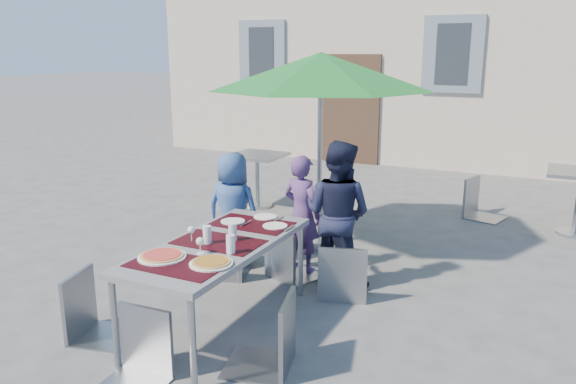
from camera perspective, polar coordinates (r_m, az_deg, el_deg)
The scene contains 20 objects.
ground at distance 4.53m, azimuth -3.09°, elevation -15.79°, with size 90.00×90.00×0.00m, color #49494C.
dining_table at distance 4.63m, azimuth -7.06°, elevation -5.72°, with size 0.80×1.85×0.76m.
pizza_near_left at distance 4.33m, azimuth -12.68°, elevation -6.36°, with size 0.36×0.36×0.03m.
pizza_near_right at distance 4.14m, azimuth -7.83°, elevation -7.11°, with size 0.32×0.32×0.03m.
glassware at distance 4.50m, azimuth -7.14°, elevation -4.54°, with size 0.50×0.43×0.15m.
place_settings at distance 5.10m, azimuth -3.06°, elevation -2.98°, with size 0.67×0.48×0.01m.
child_0 at distance 6.01m, azimuth -5.61°, elevation -1.77°, with size 0.61×0.39×1.24m, color #355492.
child_1 at distance 5.83m, azimuth 1.42°, elevation -2.21°, with size 0.45×0.30×1.24m, color #563771.
child_2 at distance 5.46m, azimuth 5.05°, elevation -2.27°, with size 0.70×0.40×1.45m, color #181B35.
chair_0 at distance 5.67m, azimuth -6.52°, elevation -3.78°, with size 0.50×0.51×0.90m.
chair_1 at distance 5.59m, azimuth -0.02°, elevation -3.12°, with size 0.60×0.60×1.02m.
chair_2 at distance 5.18m, azimuth 5.68°, elevation -4.67°, with size 0.56×0.57×1.01m.
chair_3 at distance 4.75m, azimuth -19.69°, elevation -7.16°, with size 0.55×0.55×1.02m.
chair_4 at distance 4.03m, azimuth -1.62°, elevation -9.76°, with size 0.58×0.58×1.06m.
chair_5 at distance 4.03m, azimuth -15.40°, elevation -10.97°, with size 0.46×0.46×0.99m.
patio_umbrella at distance 6.41m, azimuth 3.35°, elevation 12.03°, with size 2.58×2.58×2.25m.
cafe_table_0 at distance 8.29m, azimuth -3.14°, elevation 2.29°, with size 0.74×0.74×0.79m.
bg_chair_l_0 at distance 8.25m, azimuth -5.85°, elevation 1.94°, with size 0.52×0.52×0.91m.
bg_chair_r_0 at distance 7.87m, azimuth 3.53°, elevation 1.17°, with size 0.49×0.49×0.86m.
bg_chair_l_1 at distance 8.17m, azimuth 19.01°, elevation 1.82°, with size 0.58×0.58×1.06m.
Camera 1 is at (1.93, -3.42, 2.26)m, focal length 35.00 mm.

